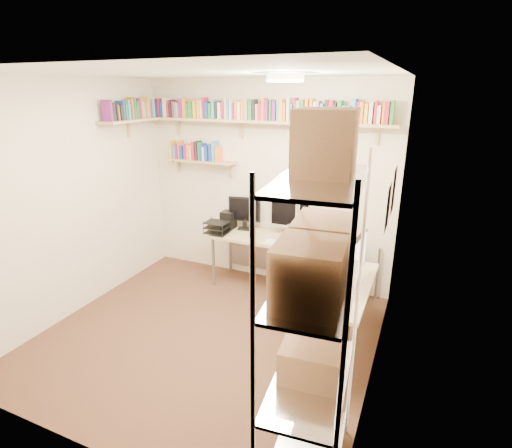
{
  "coord_description": "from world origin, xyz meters",
  "views": [
    {
      "loc": [
        1.84,
        -2.99,
        2.38
      ],
      "look_at": [
        0.29,
        0.55,
        1.07
      ],
      "focal_mm": 28.0,
      "sensor_mm": 36.0,
      "label": 1
    }
  ],
  "objects": [
    {
      "name": "wire_rack",
      "position": [
        1.36,
        -1.07,
        1.45
      ],
      "size": [
        0.51,
        0.93,
        2.29
      ],
      "rotation": [
        0.0,
        0.0,
        0.09
      ],
      "color": "silver",
      "rests_on": "ground"
    },
    {
      "name": "corner_desk",
      "position": [
        0.48,
        0.99,
        0.67
      ],
      "size": [
        2.09,
        1.77,
        1.18
      ],
      "color": "tan",
      "rests_on": "ground"
    },
    {
      "name": "ground",
      "position": [
        0.0,
        0.0,
        0.0
      ],
      "size": [
        3.2,
        3.2,
        0.0
      ],
      "primitive_type": "plane",
      "color": "#4D3421",
      "rests_on": "ground"
    },
    {
      "name": "wall_shelves",
      "position": [
        -0.4,
        1.3,
        2.03
      ],
      "size": [
        3.12,
        1.09,
        0.8
      ],
      "color": "tan",
      "rests_on": "ground"
    },
    {
      "name": "office_chair",
      "position": [
        0.7,
        0.8,
        0.39
      ],
      "size": [
        0.49,
        0.5,
        0.93
      ],
      "rotation": [
        0.0,
        0.0,
        -0.04
      ],
      "color": "black",
      "rests_on": "ground"
    },
    {
      "name": "room_shell",
      "position": [
        0.0,
        0.0,
        1.55
      ],
      "size": [
        3.24,
        3.04,
        2.52
      ],
      "color": "beige",
      "rests_on": "ground"
    }
  ]
}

